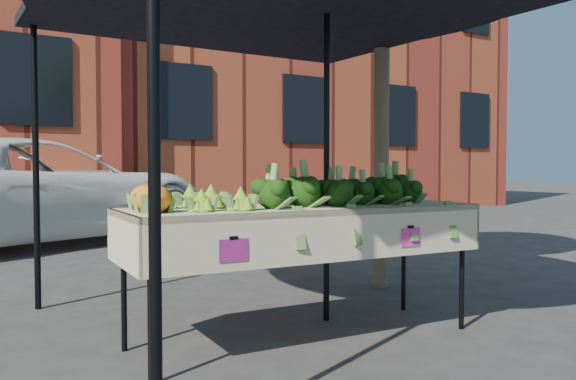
% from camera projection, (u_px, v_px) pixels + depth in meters
% --- Properties ---
extents(ground, '(90.00, 90.00, 0.00)m').
position_uv_depth(ground, '(318.00, 344.00, 3.77)').
color(ground, '#2A2A2D').
extents(table, '(2.45, 0.95, 0.90)m').
position_uv_depth(table, '(304.00, 273.00, 3.87)').
color(table, '#C9B795').
rests_on(table, ground).
extents(canopy, '(3.16, 3.16, 2.74)m').
position_uv_depth(canopy, '(281.00, 138.00, 4.21)').
color(canopy, black).
rests_on(canopy, ground).
extents(broccoli_heap, '(1.47, 0.57, 0.26)m').
position_uv_depth(broccoli_heap, '(341.00, 185.00, 4.04)').
color(broccoli_heap, '#13320B').
rests_on(broccoli_heap, table).
extents(romanesco_cluster, '(0.43, 0.57, 0.20)m').
position_uv_depth(romanesco_cluster, '(210.00, 193.00, 3.53)').
color(romanesco_cluster, '#91BE29').
rests_on(romanesco_cluster, table).
extents(cauliflower_pair, '(0.23, 0.43, 0.18)m').
position_uv_depth(cauliflower_pair, '(149.00, 196.00, 3.36)').
color(cauliflower_pair, orange).
rests_on(cauliflower_pair, table).
extents(vehicle, '(2.46, 3.04, 5.71)m').
position_uv_depth(vehicle, '(31.00, 55.00, 8.65)').
color(vehicle, white).
rests_on(vehicle, ground).
extents(street_tree, '(2.21, 2.21, 4.35)m').
position_uv_depth(street_tree, '(382.00, 62.00, 5.55)').
color(street_tree, '#1E4C14').
rests_on(street_tree, ground).
extents(building_right, '(12.00, 8.00, 8.50)m').
position_uv_depth(building_right, '(273.00, 68.00, 17.91)').
color(building_right, maroon).
rests_on(building_right, ground).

